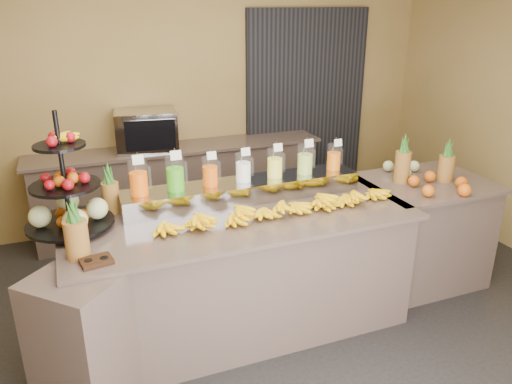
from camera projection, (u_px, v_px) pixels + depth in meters
ground at (257, 347)px, 3.63m from camera, size 6.00×6.00×0.00m
room_envelope at (242, 71)px, 3.71m from camera, size 6.04×5.02×2.82m
buffet_counter at (230, 278)px, 3.65m from camera, size 2.75×1.25×0.93m
right_counter at (419, 231)px, 4.40m from camera, size 1.08×0.88×0.93m
back_ledge at (181, 187)px, 5.42m from camera, size 3.10×0.55×0.93m
pitcher_tray at (243, 190)px, 3.82m from camera, size 1.85×0.30×0.15m
juice_pitcher_orange_a at (139, 180)px, 3.49m from camera, size 0.13×0.14×0.32m
juice_pitcher_green at (175, 176)px, 3.57m from camera, size 0.13×0.14×0.32m
juice_pitcher_orange_b at (210, 173)px, 3.67m from camera, size 0.12×0.12×0.29m
juice_pitcher_milk at (243, 169)px, 3.76m from camera, size 0.12×0.12×0.29m
juice_pitcher_lemon at (275, 165)px, 3.85m from camera, size 0.12×0.13×0.29m
juice_pitcher_lime at (305, 161)px, 3.93m from camera, size 0.12×0.13×0.30m
juice_pitcher_orange_c at (334, 158)px, 4.03m from camera, size 0.11×0.12×0.27m
banana_heap at (277, 205)px, 3.57m from camera, size 1.80×0.16×0.15m
fruit_stand at (73, 200)px, 3.28m from camera, size 0.69×0.69×0.80m
condiment_caddy at (96, 261)px, 2.90m from camera, size 0.20×0.16×0.03m
pineapple_left_a at (76, 235)px, 2.93m from camera, size 0.14×0.14×0.40m
pineapple_left_b at (111, 194)px, 3.56m from camera, size 0.12×0.12×0.39m
right_fruit_pile at (430, 176)px, 4.10m from camera, size 0.50×0.48×0.27m
oven_warmer at (146, 130)px, 5.07m from camera, size 0.66×0.50×0.40m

